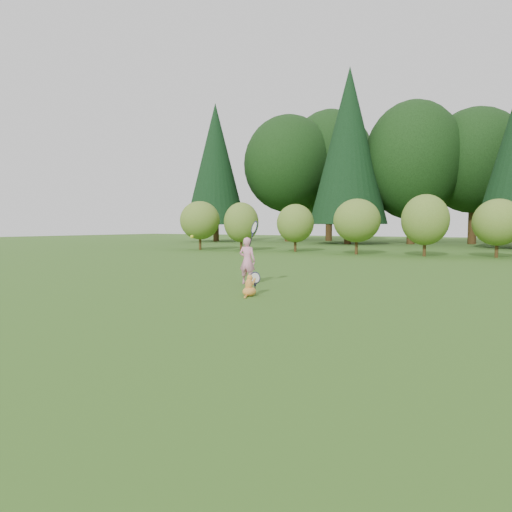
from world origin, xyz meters
The scene contains 6 objects.
ground centered at (0.00, 0.00, 0.00)m, with size 100.00×100.00×0.00m, color #305116.
shrub_row centered at (0.00, 13.00, 1.40)m, with size 28.00×3.00×2.80m, color #577022, non-canonical shape.
woodland_backdrop centered at (0.00, 23.00, 7.50)m, with size 48.00×10.00×15.00m, color black, non-canonical shape.
child centered at (-0.29, 1.24, 0.57)m, with size 0.64×0.44×1.62m.
cat centered at (0.62, -0.16, 0.22)m, with size 0.29×0.57×0.58m.
tennis_ball centered at (-1.06, 0.18, 1.12)m, with size 0.07×0.07×0.07m.
Camera 1 is at (4.87, -7.14, 1.34)m, focal length 30.00 mm.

